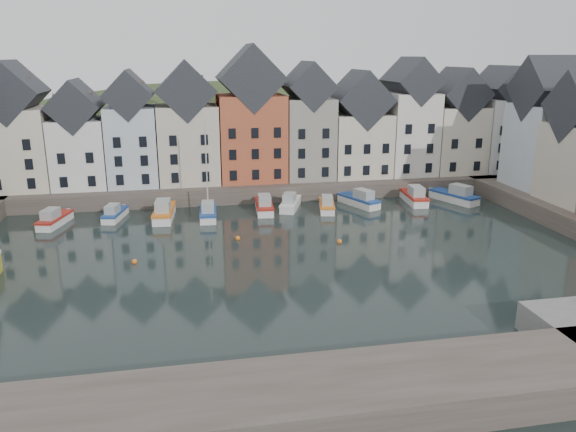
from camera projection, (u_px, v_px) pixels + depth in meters
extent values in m
plane|color=black|center=(291.00, 264.00, 51.01)|extent=(260.00, 260.00, 0.00)
cube|color=#443B34|center=(250.00, 183.00, 79.04)|extent=(90.00, 16.00, 2.00)
cube|color=#443B34|center=(181.00, 414.00, 28.16)|extent=(50.00, 6.00, 2.00)
ellipsoid|color=#27371B|center=(235.00, 249.00, 108.83)|extent=(153.60, 70.40, 64.00)
sphere|color=black|center=(151.00, 114.00, 94.13)|extent=(5.77, 5.77, 5.77)
sphere|color=black|center=(355.00, 109.00, 110.60)|extent=(5.27, 5.27, 5.27)
sphere|color=black|center=(401.00, 112.00, 105.75)|extent=(5.07, 5.07, 5.07)
sphere|color=black|center=(309.00, 114.00, 103.52)|extent=(5.01, 5.01, 5.01)
sphere|color=black|center=(11.00, 126.00, 95.76)|extent=(3.94, 3.94, 3.94)
sphere|color=black|center=(372.00, 109.00, 110.78)|extent=(5.21, 5.21, 5.21)
sphere|color=black|center=(240.00, 111.00, 104.40)|extent=(5.45, 5.45, 5.45)
sphere|color=black|center=(444.00, 119.00, 101.47)|extent=(4.49, 4.49, 4.49)
cube|color=beige|center=(19.00, 149.00, 70.19)|extent=(7.67, 8.00, 10.07)
cube|color=black|center=(12.00, 92.00, 68.27)|extent=(7.67, 8.16, 7.67)
cube|color=silver|center=(81.00, 153.00, 71.71)|extent=(6.56, 8.00, 8.61)
cube|color=black|center=(76.00, 106.00, 70.07)|extent=(6.56, 8.16, 6.56)
cube|color=silver|center=(133.00, 146.00, 72.70)|extent=(6.20, 8.00, 10.02)
cube|color=black|center=(129.00, 94.00, 70.89)|extent=(6.20, 8.16, 6.20)
cube|color=beige|center=(188.00, 144.00, 73.98)|extent=(7.70, 8.00, 10.08)
cube|color=black|center=(186.00, 90.00, 72.06)|extent=(7.70, 8.16, 7.70)
cube|color=#AF4F32|center=(251.00, 138.00, 75.33)|extent=(8.69, 8.00, 11.28)
cube|color=black|center=(250.00, 78.00, 73.17)|extent=(8.69, 8.16, 8.69)
cube|color=gray|center=(307.00, 138.00, 76.80)|extent=(6.43, 8.00, 10.78)
cube|color=black|center=(308.00, 86.00, 74.86)|extent=(6.43, 8.16, 6.43)
cube|color=beige|center=(358.00, 144.00, 78.43)|extent=(7.88, 8.00, 8.56)
cube|color=black|center=(359.00, 99.00, 76.71)|extent=(7.88, 8.16, 7.88)
cube|color=silver|center=(408.00, 133.00, 79.39)|extent=(6.50, 8.00, 11.27)
cube|color=black|center=(411.00, 81.00, 77.38)|extent=(6.50, 8.16, 6.50)
cube|color=beige|center=(453.00, 139.00, 80.93)|extent=(7.23, 8.00, 9.32)
cube|color=black|center=(457.00, 93.00, 79.15)|extent=(7.23, 8.16, 7.23)
cube|color=silver|center=(497.00, 134.00, 82.04)|extent=(6.18, 8.00, 10.32)
cube|color=black|center=(502.00, 87.00, 80.19)|extent=(6.18, 8.16, 6.18)
cube|color=silver|center=(545.00, 146.00, 70.90)|extent=(7.47, 8.00, 10.38)
cube|color=black|center=(552.00, 88.00, 68.92)|extent=(7.62, 8.00, 8.00)
sphere|color=orange|center=(238.00, 238.00, 57.79)|extent=(0.50, 0.50, 0.50)
sphere|color=orange|center=(339.00, 242.00, 56.77)|extent=(0.50, 0.50, 0.50)
sphere|color=orange|center=(135.00, 262.00, 51.26)|extent=(0.50, 0.50, 0.50)
cube|color=silver|center=(55.00, 222.00, 62.78)|extent=(3.10, 6.03, 1.06)
cube|color=#A32117|center=(55.00, 217.00, 62.62)|extent=(3.23, 6.17, 0.24)
cube|color=#969C9D|center=(50.00, 214.00, 61.62)|extent=(1.88, 2.57, 1.16)
cube|color=silver|center=(115.00, 216.00, 65.14)|extent=(2.67, 5.51, 0.97)
cube|color=navy|center=(115.00, 212.00, 64.99)|extent=(2.78, 5.63, 0.22)
cube|color=#969C9D|center=(112.00, 209.00, 64.08)|extent=(1.65, 2.33, 1.06)
cube|color=silver|center=(164.00, 215.00, 65.29)|extent=(2.59, 6.93, 1.24)
cube|color=orange|center=(164.00, 209.00, 65.10)|extent=(2.71, 7.07, 0.28)
cube|color=#969C9D|center=(163.00, 206.00, 63.94)|extent=(1.80, 2.83, 1.36)
cube|color=silver|center=(208.00, 215.00, 65.46)|extent=(2.17, 6.09, 1.10)
cube|color=navy|center=(208.00, 210.00, 65.29)|extent=(2.27, 6.22, 0.25)
cube|color=#969C9D|center=(208.00, 207.00, 64.27)|extent=(1.54, 2.48, 1.20)
cylinder|color=silver|center=(206.00, 166.00, 64.47)|extent=(0.14, 0.14, 10.99)
cube|color=silver|center=(264.00, 208.00, 68.26)|extent=(2.37, 6.38, 1.14)
cube|color=#A32117|center=(264.00, 203.00, 68.09)|extent=(2.49, 6.51, 0.26)
cube|color=#969C9D|center=(265.00, 200.00, 67.02)|extent=(1.65, 2.61, 1.25)
cube|color=silver|center=(290.00, 206.00, 69.52)|extent=(3.68, 6.11, 1.07)
cube|color=silver|center=(290.00, 201.00, 69.36)|extent=(3.81, 6.25, 0.24)
cube|color=#969C9D|center=(289.00, 198.00, 68.36)|extent=(2.09, 2.67, 1.17)
cube|color=silver|center=(327.00, 208.00, 68.77)|extent=(2.77, 5.75, 1.01)
cube|color=orange|center=(327.00, 203.00, 68.61)|extent=(2.88, 5.87, 0.23)
cube|color=#969C9D|center=(327.00, 201.00, 67.67)|extent=(1.72, 2.43, 1.10)
cube|color=silver|center=(359.00, 203.00, 70.89)|extent=(4.12, 6.48, 1.14)
cube|color=navy|center=(359.00, 198.00, 70.72)|extent=(4.26, 6.63, 0.26)
cube|color=#969C9D|center=(364.00, 195.00, 69.80)|extent=(2.30, 2.86, 1.25)
cube|color=silver|center=(413.00, 199.00, 72.45)|extent=(2.59, 6.69, 1.20)
cube|color=#A32117|center=(414.00, 194.00, 72.27)|extent=(2.71, 6.83, 0.27)
cube|color=#969C9D|center=(416.00, 191.00, 71.15)|extent=(1.77, 2.75, 1.31)
cube|color=silver|center=(454.00, 199.00, 72.76)|extent=(4.45, 6.93, 1.22)
cube|color=navy|center=(454.00, 194.00, 72.57)|extent=(4.61, 7.10, 0.28)
cube|color=#969C9D|center=(461.00, 190.00, 71.59)|extent=(2.48, 3.07, 1.34)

